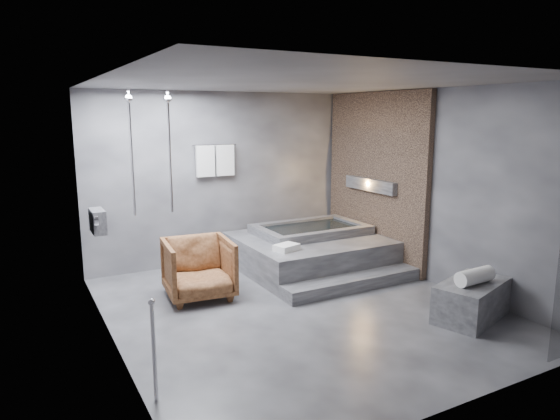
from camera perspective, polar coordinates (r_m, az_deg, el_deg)
room at (r=6.46m, az=4.23°, el=4.59°), size 5.00×5.04×2.82m
tub_deck at (r=8.09m, az=3.35°, el=-4.81°), size 2.20×2.00×0.50m
tub_step at (r=7.21m, az=8.35°, el=-8.22°), size 2.20×0.36×0.18m
concrete_bench at (r=6.54m, az=21.02°, el=-9.61°), size 1.14×0.85×0.46m
driftwood_chair at (r=6.82m, az=-9.28°, el=-6.61°), size 0.95×0.97×0.81m
rolled_towel at (r=6.38m, az=21.38°, el=-7.07°), size 0.53×0.22×0.19m
deck_towel at (r=7.22m, az=0.75°, el=-4.30°), size 0.40×0.34×0.09m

